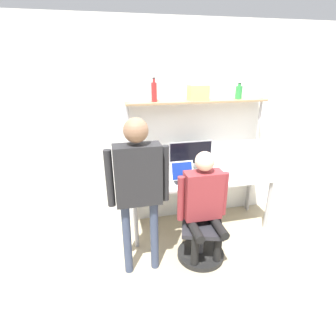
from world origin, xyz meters
The scene contains 13 objects.
ground_plane centered at (0.00, 0.00, 0.00)m, with size 12.00×12.00×0.00m, color tan.
wall_back centered at (0.00, 0.71, 1.35)m, with size 8.00×0.06×2.70m.
desk centered at (0.00, 0.35, 0.69)m, with size 1.95×0.66×0.76m.
shelf_unit centered at (0.00, 0.56, 1.47)m, with size 1.85×0.23×1.74m.
monitor centered at (-0.09, 0.53, 1.02)m, with size 0.60×0.18×0.44m.
laptop centered at (-0.26, 0.29, 0.83)m, with size 0.30×0.25×0.24m.
cell_phone centered at (0.00, 0.21, 0.77)m, with size 0.07×0.15×0.01m.
office_chair centered at (-0.17, -0.25, 0.28)m, with size 0.58×0.58×0.91m.
person_seated centered at (-0.19, -0.29, 0.78)m, with size 0.59×0.47×1.33m.
person_standing centered at (-0.90, -0.33, 1.12)m, with size 0.62×0.23×1.73m.
bottle_green centered at (0.55, 0.56, 1.82)m, with size 0.09×0.09×0.21m.
bottle_red centered at (-0.57, 0.56, 1.86)m, with size 0.07×0.07×0.28m.
storage_box centered at (-0.01, 0.56, 1.83)m, with size 0.24×0.18×0.19m.
Camera 1 is at (-1.14, -2.68, 2.20)m, focal length 28.00 mm.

